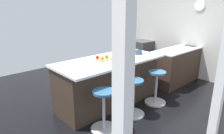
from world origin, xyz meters
TOP-DOWN VIEW (x-y plane):
  - ground_plane at (0.00, 0.00)m, footprint 6.76×6.76m
  - interior_partition_left at (-2.60, 0.00)m, footprint 0.15×4.80m
  - sink_cabinet at (-2.26, 0.24)m, footprint 2.40×0.60m
  - oven_range at (-2.25, -1.31)m, footprint 0.60×0.61m
  - kitchen_island at (0.29, -0.07)m, footprint 2.24×1.00m
  - stool_by_window at (-0.42, 0.61)m, footprint 0.44×0.44m
  - stool_middle at (0.29, 0.61)m, footprint 0.44×0.44m
  - stool_near_camera at (1.00, 0.61)m, footprint 0.44×0.44m
  - cutting_board at (0.38, -0.10)m, footprint 0.36×0.24m
  - apple_green at (0.32, -0.10)m, footprint 0.07×0.07m
  - apple_yellow at (0.45, -0.09)m, footprint 0.08×0.08m
  - apple_red at (0.49, -0.18)m, footprint 0.07×0.07m
  - fruit_bowl at (-0.48, 0.03)m, footprint 0.22×0.22m

SIDE VIEW (x-z plane):
  - ground_plane at x=0.00m, z-range 0.00..0.00m
  - stool_by_window at x=-0.42m, z-range -0.02..0.68m
  - stool_middle at x=0.29m, z-range -0.02..0.68m
  - stool_near_camera at x=1.00m, z-range -0.02..0.68m
  - oven_range at x=-2.25m, z-range 0.00..0.87m
  - sink_cabinet at x=-2.26m, z-range -0.13..1.05m
  - kitchen_island at x=0.29m, z-range 0.01..0.96m
  - cutting_board at x=0.38m, z-range 0.95..0.97m
  - fruit_bowl at x=-0.48m, z-range 0.96..1.03m
  - apple_red at x=0.49m, z-range 0.97..1.04m
  - apple_green at x=0.32m, z-range 0.97..1.05m
  - apple_yellow at x=0.45m, z-range 0.97..1.05m
  - interior_partition_left at x=-2.60m, z-range 0.00..2.66m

